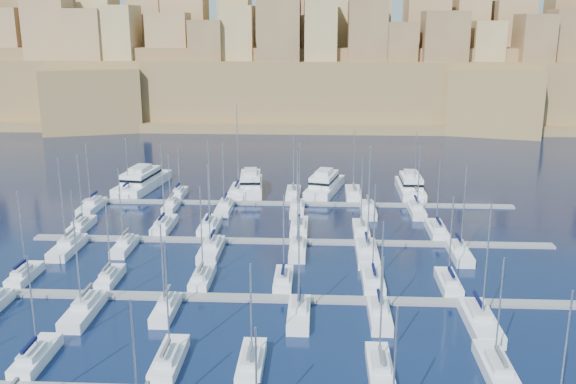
# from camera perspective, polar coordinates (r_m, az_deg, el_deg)

# --- Properties ---
(ground) EXTENTS (600.00, 600.00, 0.00)m
(ground) POSITION_cam_1_polar(r_m,az_deg,el_deg) (94.74, -0.13, -6.56)
(ground) COLOR black
(ground) RESTS_ON ground
(pontoon_mid_near) EXTENTS (84.00, 2.00, 0.40)m
(pontoon_mid_near) POSITION_cam_1_polar(r_m,az_deg,el_deg) (83.64, -0.57, -9.47)
(pontoon_mid_near) COLOR slate
(pontoon_mid_near) RESTS_ON ground
(pontoon_mid_far) EXTENTS (84.00, 2.00, 0.40)m
(pontoon_mid_far) POSITION_cam_1_polar(r_m,az_deg,el_deg) (104.02, 0.16, -4.42)
(pontoon_mid_far) COLOR slate
(pontoon_mid_far) RESTS_ON ground
(pontoon_far) EXTENTS (84.00, 2.00, 0.40)m
(pontoon_far) POSITION_cam_1_polar(r_m,az_deg,el_deg) (124.95, 0.64, -1.05)
(pontoon_far) COLOR slate
(pontoon_far) RESTS_ON ground
(sailboat_1) EXTENTS (2.52, 8.41, 12.14)m
(sailboat_1) POSITION_cam_1_polar(r_m,az_deg,el_deg) (74.37, -21.52, -13.48)
(sailboat_1) COLOR white
(sailboat_1) RESTS_ON ground
(sailboat_2) EXTENTS (2.62, 8.72, 13.96)m
(sailboat_2) POSITION_cam_1_polar(r_m,az_deg,el_deg) (70.09, -10.52, -14.43)
(sailboat_2) COLOR white
(sailboat_2) RESTS_ON ground
(sailboat_3) EXTENTS (2.53, 8.44, 11.72)m
(sailboat_3) POSITION_cam_1_polar(r_m,az_deg,el_deg) (68.60, -3.28, -14.90)
(sailboat_3) COLOR white
(sailboat_3) RESTS_ON ground
(sailboat_4) EXTENTS (2.44, 8.13, 12.78)m
(sailboat_4) POSITION_cam_1_polar(r_m,az_deg,el_deg) (68.43, 8.13, -15.12)
(sailboat_4) COLOR white
(sailboat_4) RESTS_ON ground
(sailboat_5) EXTENTS (2.76, 9.20, 12.71)m
(sailboat_5) POSITION_cam_1_polar(r_m,az_deg,el_deg) (70.96, 17.99, -14.57)
(sailboat_5) COLOR white
(sailboat_5) RESTS_ON ground
(sailboat_12) EXTENTS (2.37, 7.91, 12.93)m
(sailboat_12) POSITION_cam_1_polar(r_m,az_deg,el_deg) (96.71, -22.36, -6.83)
(sailboat_12) COLOR white
(sailboat_12) RESTS_ON ground
(sailboat_13) EXTENTS (2.24, 7.46, 11.74)m
(sailboat_13) POSITION_cam_1_polar(r_m,az_deg,el_deg) (92.09, -15.54, -7.32)
(sailboat_13) COLOR white
(sailboat_13) RESTS_ON ground
(sailboat_14) EXTENTS (2.55, 8.49, 13.79)m
(sailboat_14) POSITION_cam_1_polar(r_m,az_deg,el_deg) (89.41, -7.62, -7.55)
(sailboat_14) COLOR white
(sailboat_14) RESTS_ON ground
(sailboat_15) EXTENTS (2.45, 8.15, 12.87)m
(sailboat_15) POSITION_cam_1_polar(r_m,az_deg,el_deg) (87.97, -0.41, -7.81)
(sailboat_15) COLOR white
(sailboat_15) RESTS_ON ground
(sailboat_16) EXTENTS (2.83, 9.43, 14.27)m
(sailboat_16) POSITION_cam_1_polar(r_m,az_deg,el_deg) (88.72, 7.53, -7.73)
(sailboat_16) COLOR white
(sailboat_16) RESTS_ON ground
(sailboat_17) EXTENTS (2.53, 8.42, 12.99)m
(sailboat_17) POSITION_cam_1_polar(r_m,az_deg,el_deg) (89.70, 14.08, -7.82)
(sailboat_17) COLOR white
(sailboat_17) RESTS_ON ground
(sailboat_19) EXTENTS (2.89, 9.64, 16.32)m
(sailboat_19) POSITION_cam_1_polar(r_m,az_deg,el_deg) (83.15, -17.71, -9.96)
(sailboat_19) COLOR white
(sailboat_19) RESTS_ON ground
(sailboat_20) EXTENTS (2.35, 7.84, 12.07)m
(sailboat_20) POSITION_cam_1_polar(r_m,az_deg,el_deg) (81.09, -10.80, -10.18)
(sailboat_20) COLOR white
(sailboat_20) RESTS_ON ground
(sailboat_21) EXTENTS (2.64, 8.80, 13.45)m
(sailboat_21) POSITION_cam_1_polar(r_m,az_deg,el_deg) (78.53, 0.97, -10.75)
(sailboat_21) COLOR white
(sailboat_21) RESTS_ON ground
(sailboat_22) EXTENTS (2.54, 8.45, 12.97)m
(sailboat_22) POSITION_cam_1_polar(r_m,az_deg,el_deg) (79.00, 8.13, -10.76)
(sailboat_22) COLOR white
(sailboat_22) RESTS_ON ground
(sailboat_23) EXTENTS (3.23, 10.77, 15.65)m
(sailboat_23) POSITION_cam_1_polar(r_m,az_deg,el_deg) (79.92, 16.70, -10.93)
(sailboat_23) COLOR white
(sailboat_23) RESTS_ON ground
(sailboat_24) EXTENTS (2.48, 8.27, 13.35)m
(sailboat_24) POSITION_cam_1_polar(r_m,az_deg,el_deg) (115.89, -17.85, -2.83)
(sailboat_24) COLOR white
(sailboat_24) RESTS_ON ground
(sailboat_25) EXTENTS (2.82, 9.39, 15.42)m
(sailboat_25) POSITION_cam_1_polar(r_m,az_deg,el_deg) (112.20, -10.97, -2.93)
(sailboat_25) COLOR white
(sailboat_25) RESTS_ON ground
(sailboat_26) EXTENTS (2.97, 9.91, 16.01)m
(sailboat_26) POSITION_cam_1_polar(r_m,az_deg,el_deg) (110.83, -6.95, -2.98)
(sailboat_26) COLOR white
(sailboat_26) RESTS_ON ground
(sailboat_27) EXTENTS (2.84, 9.48, 15.67)m
(sailboat_27) POSITION_cam_1_polar(r_m,az_deg,el_deg) (109.10, 1.00, -3.17)
(sailboat_27) COLOR white
(sailboat_27) RESTS_ON ground
(sailboat_28) EXTENTS (2.57, 8.55, 13.18)m
(sailboat_28) POSITION_cam_1_polar(r_m,az_deg,el_deg) (108.86, 6.49, -3.33)
(sailboat_28) COLOR white
(sailboat_28) RESTS_ON ground
(sailboat_29) EXTENTS (2.76, 9.20, 12.91)m
(sailboat_29) POSITION_cam_1_polar(r_m,az_deg,el_deg) (110.71, 13.08, -3.31)
(sailboat_29) COLOR white
(sailboat_29) RESTS_ON ground
(sailboat_30) EXTENTS (2.98, 9.92, 15.42)m
(sailboat_30) POSITION_cam_1_polar(r_m,az_deg,el_deg) (105.69, -18.99, -4.64)
(sailboat_30) COLOR white
(sailboat_30) RESTS_ON ground
(sailboat_31) EXTENTS (2.41, 8.02, 13.57)m
(sailboat_31) POSITION_cam_1_polar(r_m,az_deg,el_deg) (103.65, -14.34, -4.67)
(sailboat_31) COLOR white
(sailboat_31) RESTS_ON ground
(sailboat_32) EXTENTS (2.95, 9.84, 14.61)m
(sailboat_32) POSITION_cam_1_polar(r_m,az_deg,el_deg) (99.65, -6.85, -5.09)
(sailboat_32) COLOR white
(sailboat_32) RESTS_ON ground
(sailboat_33) EXTENTS (2.53, 8.44, 13.21)m
(sailboat_33) POSITION_cam_1_polar(r_m,az_deg,el_deg) (98.98, 0.87, -5.14)
(sailboat_33) COLOR white
(sailboat_33) RESTS_ON ground
(sailboat_34) EXTENTS (3.17, 10.56, 17.78)m
(sailboat_34) POSITION_cam_1_polar(r_m,az_deg,el_deg) (98.20, 7.02, -5.39)
(sailboat_34) COLOR white
(sailboat_34) RESTS_ON ground
(sailboat_35) EXTENTS (2.68, 8.94, 14.69)m
(sailboat_35) POSITION_cam_1_polar(r_m,az_deg,el_deg) (100.98, 15.01, -5.25)
(sailboat_35) COLOR white
(sailboat_35) RESTS_ON ground
(sailboat_36) EXTENTS (2.42, 8.07, 12.36)m
(sailboat_36) POSITION_cam_1_polar(r_m,az_deg,el_deg) (135.25, -14.03, -0.02)
(sailboat_36) COLOR white
(sailboat_36) RESTS_ON ground
(sailboat_37) EXTENTS (2.23, 7.44, 10.38)m
(sailboat_37) POSITION_cam_1_polar(r_m,az_deg,el_deg) (132.27, -9.64, -0.12)
(sailboat_37) COLOR white
(sailboat_37) RESTS_ON ground
(sailboat_38) EXTENTS (3.28, 10.92, 18.78)m
(sailboat_38) POSITION_cam_1_polar(r_m,az_deg,el_deg) (131.85, -4.47, 0.05)
(sailboat_38) COLOR white
(sailboat_38) RESTS_ON ground
(sailboat_39) EXTENTS (2.81, 9.36, 13.33)m
(sailboat_39) POSITION_cam_1_polar(r_m,az_deg,el_deg) (130.17, 0.47, -0.13)
(sailboat_39) COLOR white
(sailboat_39) RESTS_ON ground
(sailboat_40) EXTENTS (3.02, 10.07, 13.92)m
(sailboat_40) POSITION_cam_1_polar(r_m,az_deg,el_deg) (130.58, 5.82, -0.16)
(sailboat_40) COLOR white
(sailboat_40) RESTS_ON ground
(sailboat_41) EXTENTS (2.68, 8.95, 13.73)m
(sailboat_41) POSITION_cam_1_polar(r_m,az_deg,el_deg) (131.26, 11.14, -0.29)
(sailboat_41) COLOR white
(sailboat_41) RESTS_ON ground
(sailboat_42) EXTENTS (2.85, 9.50, 13.29)m
(sailboat_42) POSITION_cam_1_polar(r_m,az_deg,el_deg) (126.81, -17.04, -1.23)
(sailboat_42) COLOR white
(sailboat_42) RESTS_ON ground
(sailboat_43) EXTENTS (2.18, 7.27, 11.17)m
(sailboat_43) POSITION_cam_1_polar(r_m,az_deg,el_deg) (123.59, -10.35, -1.24)
(sailboat_43) COLOR white
(sailboat_43) RESTS_ON ground
(sailboat_44) EXTENTS (2.64, 8.81, 13.63)m
(sailboat_44) POSITION_cam_1_polar(r_m,az_deg,el_deg) (120.93, -5.66, -1.41)
(sailboat_44) COLOR white
(sailboat_44) RESTS_ON ground
(sailboat_45) EXTENTS (2.59, 8.64, 12.30)m
(sailboat_45) POSITION_cam_1_polar(r_m,az_deg,el_deg) (119.78, 0.83, -1.50)
(sailboat_45) COLOR white
(sailboat_45) RESTS_ON ground
(sailboat_46) EXTENTS (2.70, 8.99, 12.36)m
(sailboat_46) POSITION_cam_1_polar(r_m,az_deg,el_deg) (119.89, 7.13, -1.60)
(sailboat_46) COLOR white
(sailboat_46) RESTS_ON ground
(sailboat_47) EXTENTS (2.59, 8.62, 13.33)m
(sailboat_47) POSITION_cam_1_polar(r_m,az_deg,el_deg) (121.07, 11.36, -1.62)
(sailboat_47) COLOR white
(sailboat_47) RESTS_ON ground
(motor_yacht_a) EXTENTS (8.42, 19.95, 5.25)m
(motor_yacht_a) POSITION_cam_1_polar(r_m,az_deg,el_deg) (140.07, -12.86, 1.00)
(motor_yacht_a) COLOR white
(motor_yacht_a) RESTS_ON ground
(motor_yacht_b) EXTENTS (5.97, 15.89, 5.25)m
(motor_yacht_b) POSITION_cam_1_polar(r_m,az_deg,el_deg) (133.88, -3.34, 0.71)
(motor_yacht_b) COLOR white
(motor_yacht_b) RESTS_ON ground
(motor_yacht_c) EXTENTS (8.79, 17.32, 5.25)m
(motor_yacht_c) POSITION_cam_1_polar(r_m,az_deg,el_deg) (133.61, 3.26, 0.68)
(motor_yacht_c) COLOR white
(motor_yacht_c) RESTS_ON ground
(motor_yacht_d) EXTENTS (4.69, 15.49, 5.25)m
(motor_yacht_d) POSITION_cam_1_polar(r_m,az_deg,el_deg) (134.38, 10.82, 0.52)
(motor_yacht_d) COLOR white
(motor_yacht_d) RESTS_ON ground
(fortified_city) EXTENTS (460.00, 108.95, 59.52)m
(fortified_city) POSITION_cam_1_polar(r_m,az_deg,el_deg) (244.06, 1.78, 10.37)
(fortified_city) COLOR olive
(fortified_city) RESTS_ON ground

